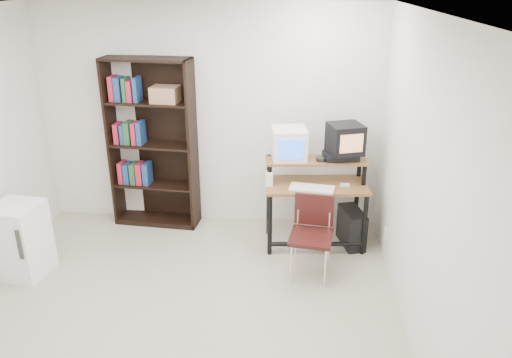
# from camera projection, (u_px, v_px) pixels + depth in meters

# --- Properties ---
(floor) EXTENTS (4.00, 4.00, 0.01)m
(floor) POSITION_uv_depth(u_px,v_px,m) (179.00, 317.00, 4.48)
(floor) COLOR #B7AF97
(floor) RESTS_ON ground
(ceiling) EXTENTS (4.00, 4.00, 0.01)m
(ceiling) POSITION_uv_depth(u_px,v_px,m) (157.00, 13.00, 3.49)
(ceiling) COLOR white
(ceiling) RESTS_ON back_wall
(back_wall) EXTENTS (4.00, 0.01, 2.60)m
(back_wall) POSITION_uv_depth(u_px,v_px,m) (209.00, 117.00, 5.83)
(back_wall) COLOR silver
(back_wall) RESTS_ON floor
(right_wall) EXTENTS (0.01, 4.00, 2.60)m
(right_wall) POSITION_uv_depth(u_px,v_px,m) (424.00, 192.00, 3.85)
(right_wall) COLOR silver
(right_wall) RESTS_ON floor
(computer_desk) EXTENTS (1.14, 0.64, 0.98)m
(computer_desk) POSITION_uv_depth(u_px,v_px,m) (316.00, 188.00, 5.47)
(computer_desk) COLOR brown
(computer_desk) RESTS_ON floor
(crt_monitor) EXTENTS (0.41, 0.41, 0.35)m
(crt_monitor) POSITION_uv_depth(u_px,v_px,m) (289.00, 144.00, 5.41)
(crt_monitor) COLOR white
(crt_monitor) RESTS_ON computer_desk
(vcr) EXTENTS (0.40, 0.32, 0.08)m
(vcr) POSITION_uv_depth(u_px,v_px,m) (341.00, 156.00, 5.44)
(vcr) COLOR black
(vcr) RESTS_ON computer_desk
(crt_tv) EXTENTS (0.43, 0.42, 0.32)m
(crt_tv) POSITION_uv_depth(u_px,v_px,m) (345.00, 139.00, 5.36)
(crt_tv) COLOR black
(crt_tv) RESTS_ON vcr
(cd_spindle) EXTENTS (0.14, 0.14, 0.05)m
(cd_spindle) POSITION_uv_depth(u_px,v_px,m) (321.00, 160.00, 5.39)
(cd_spindle) COLOR #26262B
(cd_spindle) RESTS_ON computer_desk
(keyboard) EXTENTS (0.50, 0.29, 0.03)m
(keyboard) POSITION_uv_depth(u_px,v_px,m) (312.00, 189.00, 5.30)
(keyboard) COLOR white
(keyboard) RESTS_ON computer_desk
(mousepad) EXTENTS (0.23, 0.20, 0.01)m
(mousepad) POSITION_uv_depth(u_px,v_px,m) (346.00, 187.00, 5.37)
(mousepad) COLOR black
(mousepad) RESTS_ON computer_desk
(mouse) EXTENTS (0.10, 0.06, 0.03)m
(mouse) POSITION_uv_depth(u_px,v_px,m) (345.00, 185.00, 5.38)
(mouse) COLOR white
(mouse) RESTS_ON mousepad
(desk_speaker) EXTENTS (0.08, 0.08, 0.17)m
(desk_speaker) POSITION_uv_depth(u_px,v_px,m) (269.00, 179.00, 5.37)
(desk_speaker) COLOR white
(desk_speaker) RESTS_ON computer_desk
(pc_tower) EXTENTS (0.30, 0.49, 0.42)m
(pc_tower) POSITION_uv_depth(u_px,v_px,m) (352.00, 227.00, 5.62)
(pc_tower) COLOR black
(pc_tower) RESTS_ON floor
(school_chair) EXTENTS (0.47, 0.47, 0.83)m
(school_chair) POSITION_uv_depth(u_px,v_px,m) (312.00, 228.00, 4.97)
(school_chair) COLOR black
(school_chair) RESTS_ON floor
(bookshelf) EXTENTS (1.03, 0.43, 2.01)m
(bookshelf) POSITION_uv_depth(u_px,v_px,m) (153.00, 143.00, 5.85)
(bookshelf) COLOR black
(bookshelf) RESTS_ON floor
(mini_fridge) EXTENTS (0.51, 0.52, 0.77)m
(mini_fridge) POSITION_uv_depth(u_px,v_px,m) (20.00, 240.00, 5.00)
(mini_fridge) COLOR white
(mini_fridge) RESTS_ON floor
(wall_outlet) EXTENTS (0.02, 0.08, 0.12)m
(wall_outlet) POSITION_uv_depth(u_px,v_px,m) (385.00, 234.00, 5.29)
(wall_outlet) COLOR beige
(wall_outlet) RESTS_ON right_wall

